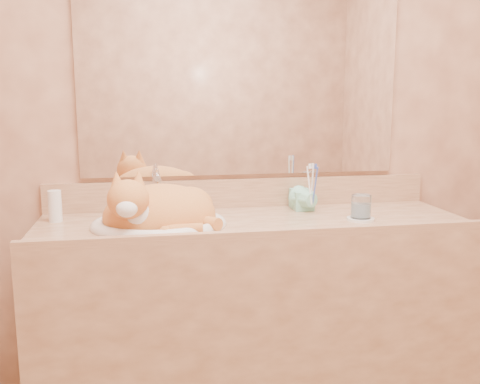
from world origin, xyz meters
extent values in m
cube|color=#8F5A41|center=(0.00, 1.00, 1.25)|extent=(2.40, 0.02, 2.50)
cube|color=white|center=(0.00, 0.99, 1.39)|extent=(1.30, 0.02, 0.80)
imported|color=#7DC8A9|center=(0.23, 0.85, 0.94)|extent=(0.08, 0.08, 0.18)
imported|color=#7DC8A9|center=(0.25, 0.82, 0.90)|extent=(0.13, 0.13, 0.09)
cylinder|color=white|center=(0.39, 0.66, 0.85)|extent=(0.10, 0.10, 0.01)
cylinder|color=silver|center=(0.39, 0.66, 0.90)|extent=(0.07, 0.07, 0.09)
cylinder|color=white|center=(-0.73, 0.85, 0.91)|extent=(0.05, 0.05, 0.12)
camera|label=1|loc=(-0.40, -1.17, 1.30)|focal=40.00mm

